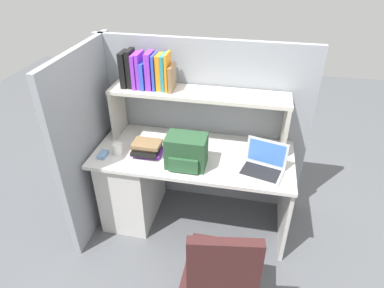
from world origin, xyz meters
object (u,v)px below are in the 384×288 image
object	(u,v)px
computer_mouse	(103,155)
office_chair	(220,282)
backpack	(186,152)
paper_cup	(118,149)
laptop	(263,165)

from	to	relation	value
computer_mouse	office_chair	bearing A→B (deg)	-34.67
backpack	office_chair	world-z (taller)	backpack
computer_mouse	paper_cup	size ratio (longest dim) A/B	1.15
laptop	computer_mouse	distance (m)	1.25
paper_cup	backpack	bearing A→B (deg)	-4.34
backpack	paper_cup	distance (m)	0.58
laptop	backpack	distance (m)	0.58
office_chair	paper_cup	bearing A→B (deg)	-47.50
computer_mouse	office_chair	distance (m)	1.31
laptop	paper_cup	distance (m)	1.14
laptop	office_chair	xyz separation A→B (m)	(-0.20, -0.77, -0.39)
paper_cup	office_chair	size ratio (longest dim) A/B	0.10
laptop	paper_cup	world-z (taller)	laptop
backpack	computer_mouse	bearing A→B (deg)	-178.53
laptop	paper_cup	bearing A→B (deg)	-179.76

